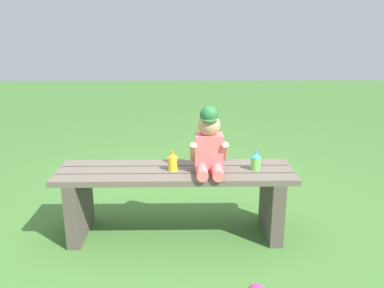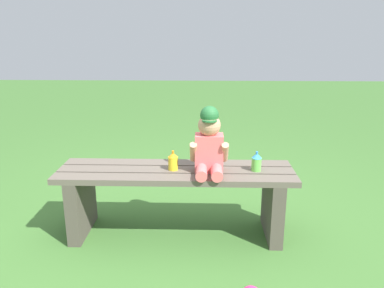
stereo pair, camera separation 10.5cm
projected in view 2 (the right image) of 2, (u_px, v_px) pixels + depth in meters
ground_plane at (177, 233)px, 2.53m from camera, size 16.00×16.00×0.00m
park_bench at (176, 191)px, 2.45m from camera, size 1.47×0.39×0.44m
child_figure at (209, 144)px, 2.32m from camera, size 0.23×0.27×0.40m
sippy_cup_left at (173, 161)px, 2.38m from camera, size 0.06×0.06×0.12m
sippy_cup_right at (256, 162)px, 2.36m from camera, size 0.06×0.06×0.12m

